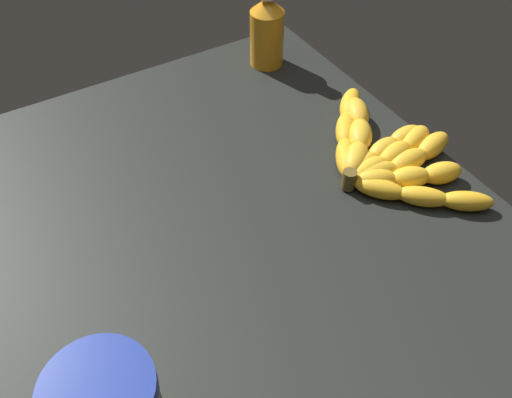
{
  "coord_description": "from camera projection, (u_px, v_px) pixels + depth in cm",
  "views": [
    {
      "loc": [
        -41.04,
        20.22,
        55.63
      ],
      "look_at": [
        0.48,
        -4.65,
        4.56
      ],
      "focal_mm": 38.22,
      "sensor_mm": 36.0,
      "label": 1
    }
  ],
  "objects": [
    {
      "name": "honey_bottle",
      "position": [
        267.0,
        30.0,
        0.96
      ],
      "size": [
        6.05,
        6.05,
        15.13
      ],
      "color": "orange",
      "rests_on": "ground_plane"
    },
    {
      "name": "ground_plane",
      "position": [
        228.0,
        247.0,
        0.73
      ],
      "size": [
        84.92,
        73.41,
        3.73
      ],
      "primitive_type": "cube",
      "color": "black"
    },
    {
      "name": "banana_bunch",
      "position": [
        384.0,
        154.0,
        0.81
      ],
      "size": [
        32.71,
        20.24,
        3.75
      ],
      "color": "gold",
      "rests_on": "ground_plane"
    }
  ]
}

